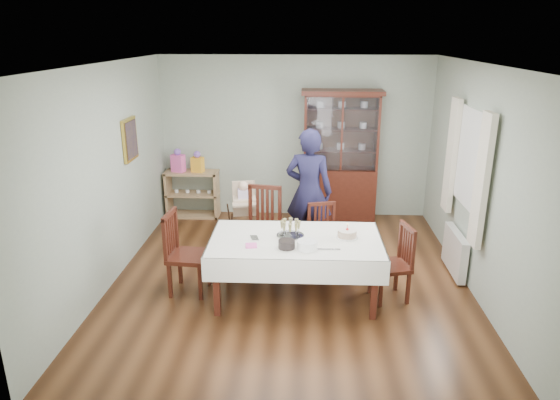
# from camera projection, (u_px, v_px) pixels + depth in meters

# --- Properties ---
(floor) EXTENTS (5.00, 5.00, 0.00)m
(floor) POSITION_uv_depth(u_px,v_px,m) (290.00, 279.00, 6.46)
(floor) COLOR #593319
(floor) RESTS_ON ground
(room_shell) EXTENTS (5.00, 5.00, 5.00)m
(room_shell) POSITION_uv_depth(u_px,v_px,m) (292.00, 141.00, 6.42)
(room_shell) COLOR #9EAA99
(room_shell) RESTS_ON floor
(dining_table) EXTENTS (2.01, 1.17, 0.76)m
(dining_table) POSITION_uv_depth(u_px,v_px,m) (295.00, 268.00, 5.92)
(dining_table) COLOR #451A11
(dining_table) RESTS_ON floor
(china_cabinet) EXTENTS (1.30, 0.48, 2.18)m
(china_cabinet) POSITION_uv_depth(u_px,v_px,m) (340.00, 155.00, 8.20)
(china_cabinet) COLOR #451A11
(china_cabinet) RESTS_ON floor
(sideboard) EXTENTS (0.90, 0.38, 0.80)m
(sideboard) POSITION_uv_depth(u_px,v_px,m) (193.00, 194.00, 8.58)
(sideboard) COLOR tan
(sideboard) RESTS_ON floor
(picture_frame) EXTENTS (0.04, 0.48, 0.58)m
(picture_frame) POSITION_uv_depth(u_px,v_px,m) (130.00, 139.00, 6.80)
(picture_frame) COLOR gold
(picture_frame) RESTS_ON room_shell
(window) EXTENTS (0.04, 1.02, 1.22)m
(window) POSITION_uv_depth(u_px,v_px,m) (471.00, 159.00, 6.14)
(window) COLOR white
(window) RESTS_ON room_shell
(curtain_left) EXTENTS (0.07, 0.30, 1.55)m
(curtain_left) POSITION_uv_depth(u_px,v_px,m) (482.00, 181.00, 5.59)
(curtain_left) COLOR silver
(curtain_left) RESTS_ON room_shell
(curtain_right) EXTENTS (0.07, 0.30, 1.55)m
(curtain_right) POSITION_uv_depth(u_px,v_px,m) (451.00, 156.00, 6.76)
(curtain_right) COLOR silver
(curtain_right) RESTS_ON room_shell
(radiator) EXTENTS (0.10, 0.80, 0.55)m
(radiator) POSITION_uv_depth(u_px,v_px,m) (455.00, 252.00, 6.54)
(radiator) COLOR white
(radiator) RESTS_ON floor
(chair_far_left) EXTENTS (0.56, 0.56, 1.08)m
(chair_far_left) POSITION_uv_depth(u_px,v_px,m) (262.00, 243.00, 6.78)
(chair_far_left) COLOR #451A11
(chair_far_left) RESTS_ON floor
(chair_far_right) EXTENTS (0.48, 0.48, 0.89)m
(chair_far_right) POSITION_uv_depth(u_px,v_px,m) (324.00, 250.00, 6.68)
(chair_far_right) COLOR #451A11
(chair_far_right) RESTS_ON floor
(chair_end_left) EXTENTS (0.49, 0.49, 1.02)m
(chair_end_left) POSITION_uv_depth(u_px,v_px,m) (188.00, 269.00, 6.08)
(chair_end_left) COLOR #451A11
(chair_end_left) RESTS_ON floor
(chair_end_right) EXTENTS (0.50, 0.50, 0.92)m
(chair_end_right) POSITION_uv_depth(u_px,v_px,m) (391.00, 277.00, 5.92)
(chair_end_right) COLOR #451A11
(chair_end_right) RESTS_ON floor
(woman) EXTENTS (0.72, 0.53, 1.81)m
(woman) POSITION_uv_depth(u_px,v_px,m) (309.00, 192.00, 7.03)
(woman) COLOR black
(woman) RESTS_ON floor
(high_chair) EXTENTS (0.52, 0.52, 1.01)m
(high_chair) POSITION_uv_depth(u_px,v_px,m) (245.00, 221.00, 7.35)
(high_chair) COLOR black
(high_chair) RESTS_ON floor
(champagne_tray) EXTENTS (0.33, 0.33, 0.20)m
(champagne_tray) POSITION_uv_depth(u_px,v_px,m) (290.00, 232.00, 5.84)
(champagne_tray) COLOR silver
(champagne_tray) RESTS_ON dining_table
(birthday_cake) EXTENTS (0.26, 0.26, 0.18)m
(birthday_cake) POSITION_uv_depth(u_px,v_px,m) (347.00, 234.00, 5.81)
(birthday_cake) COLOR white
(birthday_cake) RESTS_ON dining_table
(plate_stack_dark) EXTENTS (0.20, 0.20, 0.09)m
(plate_stack_dark) POSITION_uv_depth(u_px,v_px,m) (287.00, 244.00, 5.53)
(plate_stack_dark) COLOR black
(plate_stack_dark) RESTS_ON dining_table
(plate_stack_white) EXTENTS (0.23, 0.23, 0.10)m
(plate_stack_white) POSITION_uv_depth(u_px,v_px,m) (307.00, 245.00, 5.50)
(plate_stack_white) COLOR white
(plate_stack_white) RESTS_ON dining_table
(napkin_stack) EXTENTS (0.14, 0.14, 0.02)m
(napkin_stack) POSITION_uv_depth(u_px,v_px,m) (251.00, 246.00, 5.59)
(napkin_stack) COLOR #F95BB6
(napkin_stack) RESTS_ON dining_table
(cutlery) EXTENTS (0.14, 0.17, 0.01)m
(cutlery) POSITION_uv_depth(u_px,v_px,m) (252.00, 238.00, 5.81)
(cutlery) COLOR silver
(cutlery) RESTS_ON dining_table
(cake_knife) EXTENTS (0.28, 0.03, 0.01)m
(cake_knife) POSITION_uv_depth(u_px,v_px,m) (328.00, 249.00, 5.50)
(cake_knife) COLOR silver
(cake_knife) RESTS_ON dining_table
(gift_bag_pink) EXTENTS (0.25, 0.20, 0.40)m
(gift_bag_pink) POSITION_uv_depth(u_px,v_px,m) (178.00, 161.00, 8.39)
(gift_bag_pink) COLOR #F95BB6
(gift_bag_pink) RESTS_ON sideboard
(gift_bag_orange) EXTENTS (0.22, 0.18, 0.36)m
(gift_bag_orange) POSITION_uv_depth(u_px,v_px,m) (197.00, 163.00, 8.37)
(gift_bag_orange) COLOR #F8AC27
(gift_bag_orange) RESTS_ON sideboard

